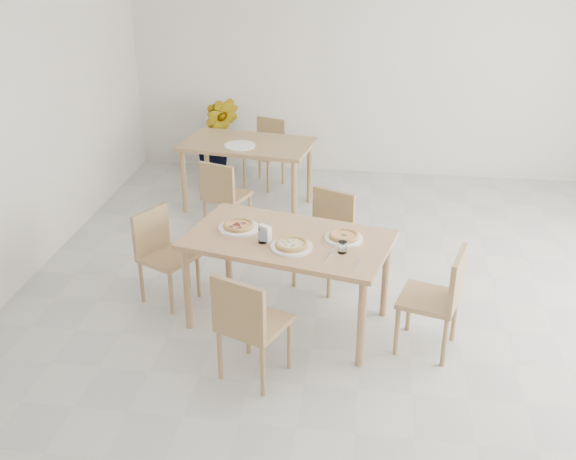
# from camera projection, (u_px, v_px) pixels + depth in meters

# --- Properties ---
(main_table) EXTENTS (1.69, 1.20, 0.75)m
(main_table) POSITION_uv_depth(u_px,v_px,m) (288.00, 247.00, 5.17)
(main_table) COLOR tan
(main_table) RESTS_ON ground
(chair_south) EXTENTS (0.54, 0.54, 0.84)m
(chair_south) POSITION_uv_depth(u_px,v_px,m) (248.00, 321.00, 4.57)
(chair_south) COLOR #AB8255
(chair_south) RESTS_ON ground
(chair_north) EXTENTS (0.54, 0.54, 0.83)m
(chair_north) POSITION_uv_depth(u_px,v_px,m) (327.00, 231.00, 5.86)
(chair_north) COLOR #AB8255
(chair_north) RESTS_ON ground
(chair_west) EXTENTS (0.52, 0.52, 0.79)m
(chair_west) POSITION_uv_depth(u_px,v_px,m) (161.00, 249.00, 5.60)
(chair_west) COLOR #AB8255
(chair_west) RESTS_ON ground
(chair_east) EXTENTS (0.51, 0.51, 0.83)m
(chair_east) POSITION_uv_depth(u_px,v_px,m) (440.00, 294.00, 4.89)
(chair_east) COLOR #AB8255
(chair_east) RESTS_ON ground
(plate_margherita) EXTENTS (0.29, 0.29, 0.02)m
(plate_margherita) POSITION_uv_depth(u_px,v_px,m) (344.00, 238.00, 5.10)
(plate_margherita) COLOR white
(plate_margherita) RESTS_ON main_table
(plate_mushroom) EXTENTS (0.31, 0.31, 0.02)m
(plate_mushroom) POSITION_uv_depth(u_px,v_px,m) (292.00, 247.00, 4.97)
(plate_mushroom) COLOR white
(plate_mushroom) RESTS_ON main_table
(plate_pepperoni) EXTENTS (0.32, 0.32, 0.02)m
(plate_pepperoni) POSITION_uv_depth(u_px,v_px,m) (239.00, 228.00, 5.27)
(plate_pepperoni) COLOR white
(plate_pepperoni) RESTS_ON main_table
(pizza_margherita) EXTENTS (0.30, 0.30, 0.03)m
(pizza_margherita) POSITION_uv_depth(u_px,v_px,m) (344.00, 236.00, 5.09)
(pizza_margherita) COLOR tan
(pizza_margherita) RESTS_ON plate_margherita
(pizza_mushroom) EXTENTS (0.29, 0.29, 0.03)m
(pizza_mushroom) POSITION_uv_depth(u_px,v_px,m) (292.00, 244.00, 4.96)
(pizza_mushroom) COLOR tan
(pizza_mushroom) RESTS_ON plate_mushroom
(pizza_pepperoni) EXTENTS (0.33, 0.33, 0.03)m
(pizza_pepperoni) POSITION_uv_depth(u_px,v_px,m) (239.00, 225.00, 5.26)
(pizza_pepperoni) COLOR tan
(pizza_pepperoni) RESTS_ON plate_pepperoni
(tumbler_a) EXTENTS (0.08, 0.08, 0.10)m
(tumbler_a) POSITION_uv_depth(u_px,v_px,m) (263.00, 236.00, 5.04)
(tumbler_a) COLOR white
(tumbler_a) RESTS_ON main_table
(tumbler_b) EXTENTS (0.07, 0.07, 0.09)m
(tumbler_b) POSITION_uv_depth(u_px,v_px,m) (342.00, 247.00, 4.88)
(tumbler_b) COLOR white
(tumbler_b) RESTS_ON main_table
(napkin_holder) EXTENTS (0.13, 0.11, 0.13)m
(napkin_holder) POSITION_uv_depth(u_px,v_px,m) (265.00, 234.00, 5.05)
(napkin_holder) COLOR silver
(napkin_holder) RESTS_ON main_table
(fork_a) EXTENTS (0.05, 0.18, 0.01)m
(fork_a) POSITION_uv_depth(u_px,v_px,m) (358.00, 265.00, 4.73)
(fork_a) COLOR silver
(fork_a) RESTS_ON main_table
(fork_b) EXTENTS (0.06, 0.18, 0.01)m
(fork_b) POSITION_uv_depth(u_px,v_px,m) (329.00, 255.00, 4.86)
(fork_b) COLOR silver
(fork_b) RESTS_ON main_table
(second_table) EXTENTS (1.48, 0.98, 0.75)m
(second_table) POSITION_uv_depth(u_px,v_px,m) (247.00, 150.00, 7.29)
(second_table) COLOR #AB8255
(second_table) RESTS_ON ground
(chair_back_s) EXTENTS (0.50, 0.50, 0.79)m
(chair_back_s) POSITION_uv_depth(u_px,v_px,m) (223.00, 193.00, 6.73)
(chair_back_s) COLOR #AB8255
(chair_back_s) RESTS_ON ground
(chair_back_n) EXTENTS (0.51, 0.51, 0.79)m
(chair_back_n) POSITION_uv_depth(u_px,v_px,m) (267.00, 147.00, 8.02)
(chair_back_n) COLOR #AB8255
(chair_back_n) RESTS_ON ground
(plate_empty) EXTENTS (0.33, 0.33, 0.02)m
(plate_empty) POSITION_uv_depth(u_px,v_px,m) (240.00, 146.00, 7.13)
(plate_empty) COLOR white
(plate_empty) RESTS_ON second_table
(potted_plant) EXTENTS (0.60, 0.51, 1.00)m
(potted_plant) POSITION_uv_depth(u_px,v_px,m) (217.00, 136.00, 8.29)
(potted_plant) COLOR #2C611D
(potted_plant) RESTS_ON ground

